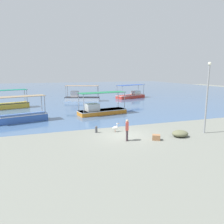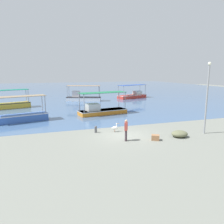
{
  "view_description": "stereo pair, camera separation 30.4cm",
  "coord_description": "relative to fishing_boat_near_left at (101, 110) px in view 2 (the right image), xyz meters",
  "views": [
    {
      "loc": [
        -6.82,
        -16.36,
        5.32
      ],
      "look_at": [
        0.45,
        4.61,
        1.19
      ],
      "focal_mm": 35.0,
      "sensor_mm": 36.0,
      "label": 1
    },
    {
      "loc": [
        -6.53,
        -16.46,
        5.32
      ],
      "look_at": [
        0.45,
        4.61,
        1.19
      ],
      "focal_mm": 35.0,
      "sensor_mm": 36.0,
      "label": 2
    }
  ],
  "objects": [
    {
      "name": "fishing_boat_near_right",
      "position": [
        -11.76,
        8.64,
        -0.04
      ],
      "size": [
        6.41,
        3.29,
        2.7
      ],
      "color": "gold",
      "rests_on": "harbor_water"
    },
    {
      "name": "lamp_post",
      "position": [
        6.25,
        -11.17,
        2.82
      ],
      "size": [
        0.28,
        0.28,
        6.1
      ],
      "color": "gray",
      "rests_on": "ground"
    },
    {
      "name": "fishing_boat_center",
      "position": [
        0.17,
        13.19,
        0.07
      ],
      "size": [
        6.39,
        3.76,
        2.8
      ],
      "color": "white",
      "rests_on": "harbor_water"
    },
    {
      "name": "cargo_crate",
      "position": [
        1.24,
        -11.52,
        -0.38
      ],
      "size": [
        0.75,
        0.69,
        0.42
      ],
      "primitive_type": "cube",
      "rotation": [
        0.0,
        0.0,
        5.78
      ],
      "color": "#976946",
      "rests_on": "ground"
    },
    {
      "name": "fishing_boat_far_right",
      "position": [
        10.77,
        14.56,
        -0.0
      ],
      "size": [
        6.73,
        3.91,
        2.65
      ],
      "color": "red",
      "rests_on": "harbor_water"
    },
    {
      "name": "pelican",
      "position": [
        -0.99,
        -8.26,
        -0.21
      ],
      "size": [
        0.81,
        0.32,
        0.8
      ],
      "color": "#E0997A",
      "rests_on": "ground"
    },
    {
      "name": "fishing_boat_near_left",
      "position": [
        0.0,
        0.0,
        0.0
      ],
      "size": [
        6.39,
        2.93,
        2.76
      ],
      "color": "orange",
      "rests_on": "harbor_water"
    },
    {
      "name": "fisherman_standing",
      "position": [
        -1.02,
        -10.94,
        0.32
      ],
      "size": [
        0.38,
        0.46,
        1.69
      ],
      "color": "#423239",
      "rests_on": "ground"
    },
    {
      "name": "net_pile",
      "position": [
        3.56,
        -11.39,
        -0.33
      ],
      "size": [
        1.36,
        1.16,
        0.53
      ],
      "primitive_type": "ellipsoid",
      "color": "#636548",
      "rests_on": "ground"
    },
    {
      "name": "harbor_water",
      "position": [
        -0.65,
        38.36,
        -0.59
      ],
      "size": [
        110.0,
        90.0,
        0.0
      ],
      "primitive_type": "cube",
      "color": "#405E86",
      "rests_on": "ground"
    },
    {
      "name": "mooring_bollard",
      "position": [
        -2.69,
        -7.95,
        -0.26
      ],
      "size": [
        0.22,
        0.22,
        0.61
      ],
      "color": "#47474C",
      "rests_on": "ground"
    },
    {
      "name": "ground",
      "position": [
        -0.65,
        -9.64,
        -0.59
      ],
      "size": [
        120.0,
        120.0,
        0.0
      ],
      "primitive_type": "plane",
      "color": "slate"
    },
    {
      "name": "fishing_boat_outer",
      "position": [
        -9.52,
        -1.27,
        -0.03
      ],
      "size": [
        6.25,
        2.96,
        2.75
      ],
      "color": "#3A65B8",
      "rests_on": "harbor_water"
    }
  ]
}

